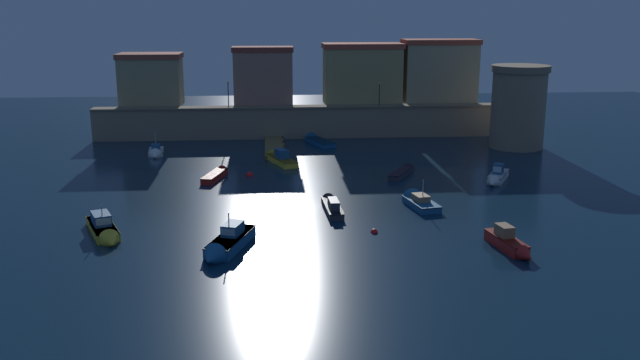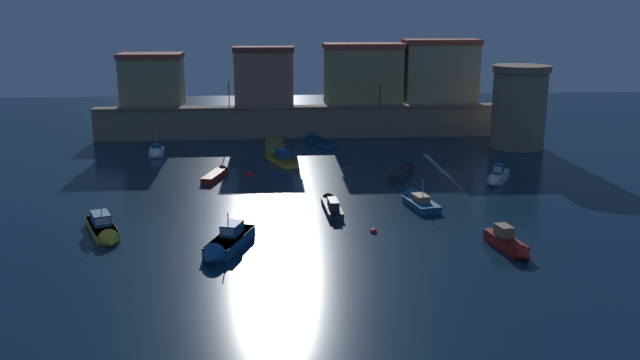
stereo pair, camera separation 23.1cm
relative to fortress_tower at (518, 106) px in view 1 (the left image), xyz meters
name	(u,v)px [view 1 (the left image)]	position (x,y,z in m)	size (l,w,h in m)	color
ground_plane	(319,183)	(-25.99, -16.09, -5.16)	(143.76, 143.76, 0.00)	#0C2338
quay_wall	(304,122)	(-25.99, 8.93, -3.01)	(55.61, 2.42, 4.27)	gray
old_town_backdrop	(321,75)	(-23.44, 12.41, 2.93)	(49.00, 5.79, 8.78)	tan
fortress_tower	(518,106)	(0.00, 0.00, 0.00)	(7.08, 7.08, 10.21)	gray
pier_dock	(275,147)	(-30.12, 1.49, -4.95)	(2.45, 12.74, 0.70)	brown
quay_lamp_0	(228,90)	(-36.05, 8.93, 1.36)	(0.32, 0.32, 3.38)	black
quay_lamp_1	(379,90)	(-15.91, 8.93, 1.20)	(0.32, 0.32, 3.11)	black
moored_boat_0	(217,174)	(-36.24, -12.80, -4.82)	(2.81, 6.62, 1.12)	red
moored_boat_1	(316,140)	(-24.76, 5.08, -4.85)	(4.09, 7.09, 1.65)	#195689
moored_boat_2	(510,244)	(-13.79, -36.89, -4.62)	(2.15, 5.91, 1.81)	red
moored_boat_3	(156,153)	(-44.24, -1.37, -4.84)	(2.21, 5.38, 3.32)	white
moored_boat_4	(497,177)	(-8.13, -17.03, -4.66)	(4.11, 5.98, 2.01)	silver
moored_boat_5	(417,200)	(-17.88, -24.36, -4.81)	(2.89, 5.89, 3.17)	#195689
moored_boat_6	(331,204)	(-25.61, -25.25, -4.77)	(1.52, 7.10, 1.56)	#333338
moored_boat_7	(279,158)	(-29.78, -6.10, -4.67)	(3.92, 7.38, 2.02)	gold
moored_boat_8	(404,171)	(-16.72, -12.85, -4.86)	(4.22, 6.46, 1.09)	#333338
moored_boat_9	(104,230)	(-43.60, -31.24, -4.69)	(4.20, 7.25, 2.80)	gold
moored_boat_10	(226,244)	(-34.13, -35.36, -4.63)	(4.03, 7.53, 3.19)	#195689
mooring_buoy_0	(250,176)	(-32.95, -12.48, -5.16)	(0.79, 0.79, 0.79)	red
mooring_buoy_1	(374,232)	(-22.88, -31.98, -5.16)	(0.58, 0.58, 0.58)	red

